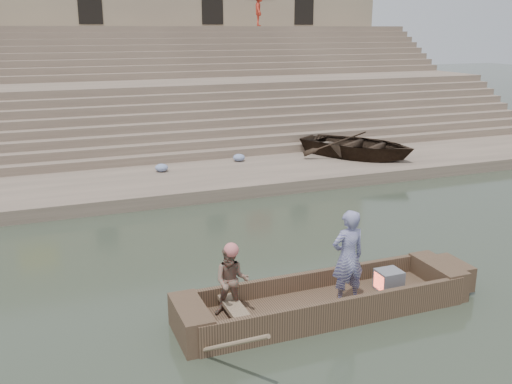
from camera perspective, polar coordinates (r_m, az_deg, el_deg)
ground at (r=12.39m, az=6.97°, el=-8.40°), size 120.00×120.00×0.00m
lower_landing at (r=19.33m, az=-4.22°, el=1.32°), size 32.00×4.00×0.40m
mid_landing at (r=26.23m, az=-9.18°, el=7.74°), size 32.00×3.00×2.80m
upper_landing at (r=32.94m, az=-11.96°, el=11.36°), size 32.00×3.00×5.20m
ghat_steps at (r=27.82m, az=-9.98°, el=9.00°), size 32.00×11.00×5.20m
building_wall at (r=36.79m, az=-13.34°, el=16.42°), size 32.00×5.07×11.20m
main_rowboat at (r=10.91m, az=6.83°, el=-11.33°), size 5.00×1.30×0.22m
rowboat_trim at (r=10.90m, az=7.86°, el=-10.21°), size 6.04×2.63×1.95m
standing_man at (r=10.53m, az=9.15°, el=-6.44°), size 0.66×0.44×1.79m
rowing_man at (r=10.07m, az=-2.44°, el=-8.87°), size 0.76×0.68×1.28m
television at (r=11.43m, az=13.07°, el=-8.58°), size 0.46×0.42×0.40m
beached_rowboat at (r=21.93m, az=10.09°, el=4.64°), size 5.06×5.39×0.91m
pedestrian at (r=33.89m, az=0.35°, el=17.76°), size 1.08×1.35×1.82m
cloth_bundles at (r=20.28m, az=-5.44°, el=2.96°), size 3.43×0.97×0.26m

